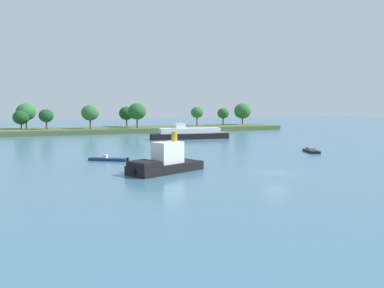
% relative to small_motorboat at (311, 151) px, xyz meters
% --- Properties ---
extents(ground_plane, '(400.00, 400.00, 0.00)m').
position_rel_small_motorboat_xyz_m(ground_plane, '(-18.01, -15.39, -0.22)').
color(ground_plane, teal).
extents(treeline_island, '(87.19, 17.61, 8.91)m').
position_rel_small_motorboat_xyz_m(treeline_island, '(-11.19, 65.84, 2.10)').
color(treeline_island, '#4C6038').
rests_on(treeline_island, ground).
extents(small_motorboat, '(3.34, 5.06, 0.89)m').
position_rel_small_motorboat_xyz_m(small_motorboat, '(0.00, 0.00, 0.00)').
color(small_motorboat, black).
rests_on(small_motorboat, ground).
extents(tugboat, '(10.38, 7.28, 4.88)m').
position_rel_small_motorboat_xyz_m(tugboat, '(-30.29, -9.92, 1.01)').
color(tugboat, black).
rests_on(tugboat, ground).
extents(fishing_skiff, '(5.50, 4.47, 0.90)m').
position_rel_small_motorboat_xyz_m(fishing_skiff, '(-34.66, 2.90, -0.00)').
color(fishing_skiff, navy).
rests_on(fishing_skiff, ground).
extents(white_riverboat, '(19.43, 5.62, 5.17)m').
position_rel_small_motorboat_xyz_m(white_riverboat, '(-8.88, 33.91, 1.04)').
color(white_riverboat, black).
rests_on(white_riverboat, ground).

